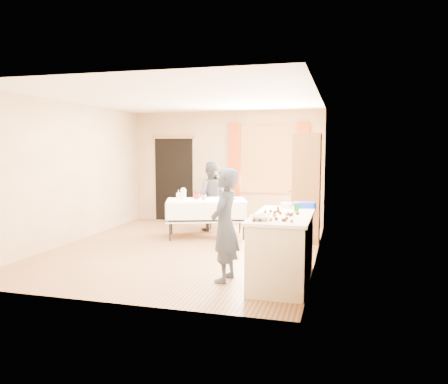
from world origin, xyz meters
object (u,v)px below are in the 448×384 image
(woman, at_px, (211,196))
(girl, at_px, (225,225))
(party_table, at_px, (206,215))
(cabinet, at_px, (307,188))
(counter, at_px, (282,248))
(chair, at_px, (219,213))

(woman, bearing_deg, girl, 97.63)
(party_table, xyz_separation_m, girl, (1.10, -2.65, 0.31))
(cabinet, height_order, girl, cabinet)
(cabinet, relative_size, woman, 1.38)
(counter, distance_m, party_table, 3.11)
(cabinet, xyz_separation_m, girl, (-0.85, -2.78, -0.26))
(cabinet, xyz_separation_m, woman, (-2.05, 0.53, -0.28))
(cabinet, xyz_separation_m, party_table, (-1.94, -0.13, -0.57))
(counter, bearing_deg, chair, 117.79)
(party_table, bearing_deg, cabinet, -15.56)
(counter, xyz_separation_m, girl, (-0.75, -0.14, 0.30))
(woman, bearing_deg, counter, 109.31)
(chair, xyz_separation_m, woman, (-0.08, -0.40, 0.41))
(chair, xyz_separation_m, girl, (1.13, -3.71, 0.43))
(counter, bearing_deg, woman, 121.69)
(cabinet, bearing_deg, chair, 154.76)
(counter, height_order, girl, girl)
(chair, bearing_deg, woman, -118.29)
(girl, bearing_deg, counter, 105.04)
(counter, relative_size, party_table, 0.91)
(counter, height_order, woman, woman)
(party_table, distance_m, chair, 1.07)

